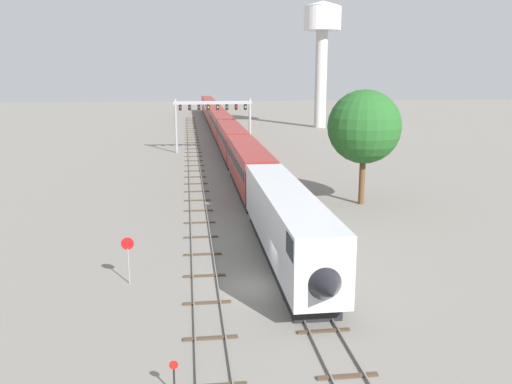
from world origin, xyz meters
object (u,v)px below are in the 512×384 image
Objects in this scene: passenger_train at (222,126)px; trackside_tree_left at (364,127)px; switch_stand at (174,382)px; stop_sign at (128,254)px; signal_gantry at (213,113)px; water_tower at (322,32)px.

trackside_tree_left is at bearing -78.79° from passenger_train.
stop_sign is at bearing 103.85° from switch_stand.
trackside_tree_left is at bearing -70.96° from signal_gantry.
trackside_tree_left is (12.28, -35.59, 1.21)m from signal_gantry.
passenger_train is 52.51× the size of stop_sign.
switch_stand is (-4.85, -64.71, -5.63)m from signal_gantry.
trackside_tree_left is at bearing -100.82° from water_tower.
stop_sign is (-2.90, 11.76, 1.35)m from switch_stand.
signal_gantry is 8.29× the size of switch_stand.
water_tower is 18.70× the size of switch_stand.
trackside_tree_left is (-13.51, -70.70, -13.33)m from water_tower.
switch_stand is 0.51× the size of stop_sign.
signal_gantry is 65.13m from switch_stand.
trackside_tree_left is (20.03, 17.35, 5.48)m from stop_sign.
stop_sign reaches higher than switch_stand.
switch_stand is at bearing -76.15° from stop_sign.
signal_gantry is (-2.25, -15.01, 3.53)m from passenger_train.
stop_sign is 27.06m from trackside_tree_left.
passenger_train is 35.84m from water_tower.
water_tower is at bearing 53.69° from signal_gantry.
signal_gantry is 1.12× the size of trackside_tree_left.
switch_stand is at bearing -120.47° from trackside_tree_left.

